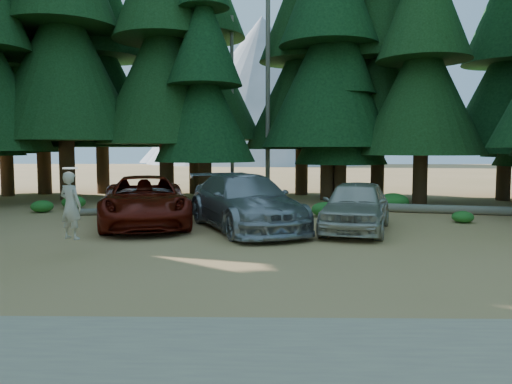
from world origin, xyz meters
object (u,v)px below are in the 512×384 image
silver_minivan_center (245,202)px  log_left (128,211)px  frisbee_player (71,205)px  log_mid (233,204)px  log_right (438,209)px  silver_minivan_right (356,206)px  red_pickup (145,201)px

silver_minivan_center → log_left: bearing=120.7°
frisbee_player → log_left: frisbee_player is taller
log_left → log_mid: log_mid is taller
log_mid → log_right: log_right is taller
silver_minivan_center → silver_minivan_right: silver_minivan_center is taller
log_left → red_pickup: bearing=-75.3°
frisbee_player → log_right: size_ratio=0.31×
silver_minivan_center → log_right: bearing=5.9°
red_pickup → log_left: bearing=101.6°
log_left → log_right: size_ratio=0.68×
frisbee_player → log_mid: frisbee_player is taller
silver_minivan_right → frisbee_player: (-7.68, -3.80, 0.42)m
red_pickup → silver_minivan_right: red_pickup is taller
silver_minivan_right → log_right: (4.15, 4.49, -0.64)m
red_pickup → frisbee_player: (-0.65, -4.85, 0.39)m
log_mid → log_left: bearing=-122.4°
log_right → silver_minivan_right: bearing=-118.2°
red_pickup → log_mid: (2.67, 5.43, -0.70)m
silver_minivan_right → log_right: 6.15m
silver_minivan_right → frisbee_player: 8.58m
silver_minivan_center → log_mid: silver_minivan_center is taller
red_pickup → silver_minivan_right: bearing=-22.8°
log_left → log_right: log_right is taller
log_right → silver_minivan_center: bearing=-136.9°
frisbee_player → log_right: (11.83, 8.29, -1.06)m
frisbee_player → log_mid: size_ratio=0.49×
silver_minivan_center → log_mid: bearing=74.8°
red_pickup → log_left: 3.29m
log_right → log_mid: bearing=-178.5°
log_left → log_mid: 4.80m
silver_minivan_right → log_right: silver_minivan_right is taller
log_mid → log_right: (8.51, -1.98, 0.03)m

